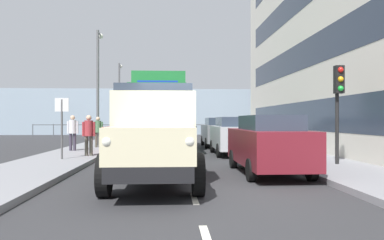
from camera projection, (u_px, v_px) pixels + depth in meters
ground_plane at (180, 151)px, 19.18m from camera, size 80.00×80.00×0.00m
sidewalk_left at (270, 149)px, 19.45m from camera, size 2.73×38.07×0.15m
sidewalk_right at (87, 150)px, 18.91m from camera, size 2.73×38.07×0.15m
road_centreline_markings at (180, 151)px, 19.05m from camera, size 0.12×34.63×0.01m
building_terrace at (380, 21)px, 18.50m from camera, size 7.64×24.57×12.95m
sea_horizon at (175, 112)px, 41.17m from camera, size 80.00×0.80×5.00m
seawall_railing at (175, 127)px, 37.58m from camera, size 28.08×0.08×1.20m
truck_vintage_cream at (154, 137)px, 9.04m from camera, size 2.17×5.64×2.43m
lorry_cargo_green at (160, 111)px, 19.16m from camera, size 2.58×8.20×3.87m
car_maroon_kerbside_near at (268, 144)px, 11.00m from camera, size 1.77×4.41×1.72m
car_silver_kerbside_1 at (233, 135)px, 17.02m from camera, size 1.82×4.02×1.72m
car_grey_kerbside_2 at (219, 132)px, 22.22m from camera, size 1.86×4.36×1.72m
car_red_oppositeside_0 at (130, 135)px, 17.58m from camera, size 1.92×4.34×1.72m
car_white_oppositeside_1 at (140, 131)px, 23.16m from camera, size 1.91×4.14×1.72m
car_navy_oppositeside_2 at (146, 129)px, 29.04m from camera, size 1.90×4.07×1.72m
pedestrian_strolling at (89, 132)px, 15.07m from camera, size 0.53×0.34×1.64m
pedestrian_couple_a at (73, 130)px, 17.59m from camera, size 0.53×0.34×1.66m
pedestrian_in_dark_coat at (98, 129)px, 19.79m from camera, size 0.53×0.34×1.61m
traffic_light_near at (338, 93)px, 12.16m from camera, size 0.28×0.41×3.20m
lamp_post_promenade at (98, 77)px, 21.85m from camera, size 0.32×1.14×6.67m
lamp_post_far at (119, 93)px, 31.17m from camera, size 0.32×1.14×6.17m
street_sign at (62, 117)px, 13.77m from camera, size 0.50×0.07×2.25m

